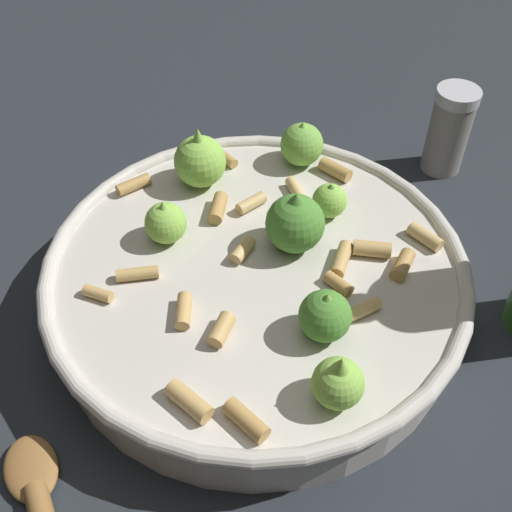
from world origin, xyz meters
The scene contains 3 objects.
ground_plane centered at (0.00, 0.00, 0.00)m, with size 2.40×2.40×0.00m, color #23282D.
cooking_pan centered at (0.00, 0.00, 0.03)m, with size 0.34×0.34×0.11m.
pepper_shaker centered at (0.00, -0.27, 0.05)m, with size 0.04×0.04×0.09m.
Camera 1 is at (-0.24, 0.24, 0.41)m, focal length 43.65 mm.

